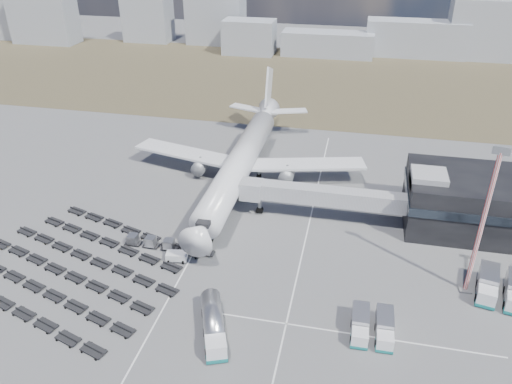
# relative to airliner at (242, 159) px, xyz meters

# --- Properties ---
(ground) EXTENTS (420.00, 420.00, 0.00)m
(ground) POSITION_rel_airliner_xyz_m (0.00, -32.38, -5.29)
(ground) COLOR #565659
(ground) RESTS_ON ground
(grass_strip) EXTENTS (420.00, 90.00, 0.01)m
(grass_strip) POSITION_rel_airliner_xyz_m (0.00, 77.62, -5.29)
(grass_strip) COLOR #483E2B
(grass_strip) RESTS_ON ground
(lane_markings) EXTENTS (47.12, 110.00, 0.01)m
(lane_markings) POSITION_rel_airliner_xyz_m (9.77, -29.38, -5.29)
(lane_markings) COLOR silver
(lane_markings) RESTS_ON ground
(terminal) EXTENTS (30.40, 16.40, 11.00)m
(terminal) POSITION_rel_airliner_xyz_m (47.77, -8.41, -0.04)
(terminal) COLOR black
(terminal) RESTS_ON ground
(jet_bridge) EXTENTS (30.30, 3.80, 7.05)m
(jet_bridge) POSITION_rel_airliner_xyz_m (15.90, -11.95, -0.24)
(jet_bridge) COLOR #939399
(jet_bridge) RESTS_ON ground
(airliner) EXTENTS (51.59, 64.53, 17.62)m
(airliner) POSITION_rel_airliner_xyz_m (0.00, 0.00, 0.00)
(airliner) COLOR silver
(airliner) RESTS_ON ground
(skyline) EXTENTS (310.66, 26.68, 25.85)m
(skyline) POSITION_rel_airliner_xyz_m (-27.44, 118.00, 4.67)
(skyline) COLOR #959AA3
(skyline) RESTS_ON ground
(fuel_tanker) EXTENTS (6.52, 11.25, 3.55)m
(fuel_tanker) POSITION_rel_airliner_xyz_m (6.66, -44.36, -3.52)
(fuel_tanker) COLOR silver
(fuel_tanker) RESTS_ON ground
(pushback_tug) EXTENTS (3.68, 2.44, 1.53)m
(pushback_tug) POSITION_rel_airliner_xyz_m (-4.00, -29.75, -4.53)
(pushback_tug) COLOR silver
(pushback_tug) RESTS_ON ground
(catering_truck) EXTENTS (4.17, 6.25, 2.66)m
(catering_truck) POSITION_rel_airliner_xyz_m (1.84, -5.63, -3.93)
(catering_truck) COLOR silver
(catering_truck) RESTS_ON ground
(service_trucks_near) EXTENTS (5.63, 6.71, 2.67)m
(service_trucks_near) POSITION_rel_airliner_xyz_m (27.64, -39.88, -3.84)
(service_trucks_near) COLOR silver
(service_trucks_near) RESTS_ON ground
(uld_row) EXTENTS (15.96, 1.77, 1.75)m
(uld_row) POSITION_rel_airliner_xyz_m (-6.38, -27.03, -4.24)
(uld_row) COLOR black
(uld_row) RESTS_ON ground
(baggage_dollies) EXTENTS (40.45, 34.90, 0.82)m
(baggage_dollies) POSITION_rel_airliner_xyz_m (-19.48, -35.04, -4.88)
(baggage_dollies) COLOR black
(baggage_dollies) RESTS_ON ground
(floodlight_mast) EXTENTS (2.27, 1.84, 23.82)m
(floodlight_mast) POSITION_rel_airliner_xyz_m (41.52, -27.44, 6.65)
(floodlight_mast) COLOR red
(floodlight_mast) RESTS_ON ground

